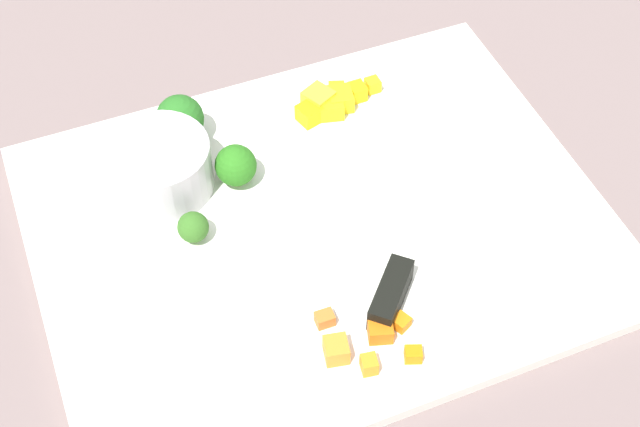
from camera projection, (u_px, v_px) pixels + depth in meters
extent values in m
plane|color=slate|center=(320.00, 230.00, 0.75)|extent=(4.00, 4.00, 0.00)
cube|color=white|center=(320.00, 226.00, 0.74)|extent=(0.46, 0.36, 0.01)
cylinder|color=#BAB4BD|center=(160.00, 167.00, 0.75)|extent=(0.09, 0.09, 0.05)
cube|color=silver|center=(458.00, 130.00, 0.80)|extent=(0.13, 0.14, 0.00)
cube|color=black|center=(391.00, 295.00, 0.68)|extent=(0.05, 0.05, 0.02)
cube|color=orange|center=(369.00, 365.00, 0.65)|extent=(0.01, 0.01, 0.01)
cube|color=orange|center=(325.00, 319.00, 0.67)|extent=(0.01, 0.01, 0.01)
cube|color=orange|center=(336.00, 350.00, 0.65)|extent=(0.02, 0.02, 0.02)
cube|color=orange|center=(413.00, 354.00, 0.66)|extent=(0.02, 0.01, 0.01)
cube|color=orange|center=(377.00, 333.00, 0.66)|extent=(0.02, 0.02, 0.01)
cube|color=orange|center=(401.00, 322.00, 0.67)|extent=(0.02, 0.02, 0.01)
cube|color=yellow|center=(318.00, 100.00, 0.82)|extent=(0.03, 0.03, 0.02)
cube|color=yellow|center=(357.00, 92.00, 0.83)|extent=(0.01, 0.02, 0.01)
cube|color=yellow|center=(340.00, 99.00, 0.82)|extent=(0.03, 0.03, 0.02)
cube|color=yellow|center=(310.00, 114.00, 0.81)|extent=(0.02, 0.02, 0.02)
cube|color=yellow|center=(331.00, 108.00, 0.81)|extent=(0.03, 0.03, 0.02)
cube|color=yellow|center=(373.00, 85.00, 0.83)|extent=(0.01, 0.01, 0.01)
cube|color=yellow|center=(337.00, 91.00, 0.83)|extent=(0.02, 0.02, 0.01)
cylinder|color=#97C16C|center=(195.00, 236.00, 0.73)|extent=(0.01, 0.01, 0.01)
sphere|color=#346822|center=(193.00, 227.00, 0.72)|extent=(0.03, 0.03, 0.03)
cylinder|color=#92B75E|center=(183.00, 134.00, 0.79)|extent=(0.01, 0.01, 0.02)
sphere|color=#266921|center=(180.00, 119.00, 0.78)|extent=(0.04, 0.04, 0.04)
cylinder|color=#97B266|center=(237.00, 177.00, 0.76)|extent=(0.01, 0.01, 0.01)
sphere|color=#2A711C|center=(236.00, 165.00, 0.75)|extent=(0.04, 0.04, 0.04)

